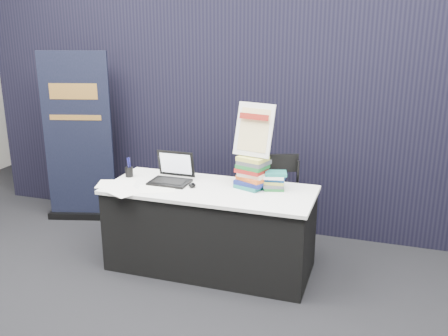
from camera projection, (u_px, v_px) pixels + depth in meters
floor at (187, 298)px, 4.00m from camera, size 8.00×8.00×0.00m
wall_back at (291, 48)px, 7.13m from camera, size 8.00×0.02×3.50m
drape_partition at (244, 115)px, 5.11m from camera, size 6.00×0.08×2.40m
display_table at (210, 228)px, 4.39m from camera, size 1.80×0.75×0.75m
laptop at (172, 175)px, 4.43m from camera, size 0.35×0.28×0.26m
mouse at (192, 185)px, 4.31m from camera, size 0.09×0.12×0.03m
brochure_left at (116, 184)px, 4.39m from camera, size 0.38×0.32×0.00m
brochure_mid at (122, 190)px, 4.22m from camera, size 0.40×0.36×0.00m
brochure_right at (157, 189)px, 4.26m from camera, size 0.37×0.32×0.00m
pen_cup at (129, 172)px, 4.58m from camera, size 0.09×0.09×0.09m
book_stack_tall at (252, 172)px, 4.27m from camera, size 0.31×0.27×0.28m
book_stack_short at (274, 180)px, 4.24m from camera, size 0.20×0.17×0.15m
info_sign at (254, 130)px, 4.19m from camera, size 0.36×0.20×0.46m
pullup_banner at (79, 148)px, 5.36m from camera, size 0.78×0.30×1.84m
stacking_chair at (271, 204)px, 4.51m from camera, size 0.56×0.57×0.96m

